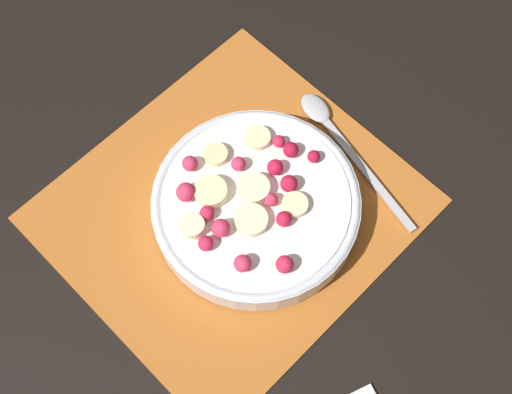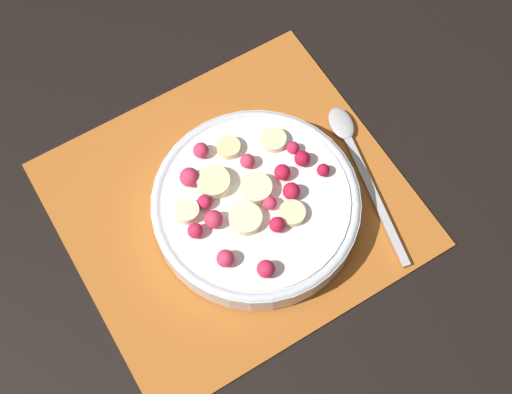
# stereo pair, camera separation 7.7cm
# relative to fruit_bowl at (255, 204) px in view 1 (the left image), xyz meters

# --- Properties ---
(ground_plane) EXTENTS (3.00, 3.00, 0.00)m
(ground_plane) POSITION_rel_fruit_bowl_xyz_m (0.02, -0.02, -0.03)
(ground_plane) COLOR black
(placemat) EXTENTS (0.37, 0.34, 0.01)m
(placemat) POSITION_rel_fruit_bowl_xyz_m (0.02, -0.02, -0.02)
(placemat) COLOR #B26023
(placemat) RESTS_ON ground_plane
(fruit_bowl) EXTENTS (0.23, 0.23, 0.06)m
(fruit_bowl) POSITION_rel_fruit_bowl_xyz_m (0.00, 0.00, 0.00)
(fruit_bowl) COLOR silver
(fruit_bowl) RESTS_ON placemat
(spoon) EXTENTS (0.06, 0.21, 0.01)m
(spoon) POSITION_rel_fruit_bowl_xyz_m (-0.14, -0.00, -0.02)
(spoon) COLOR #B2B2B7
(spoon) RESTS_ON placemat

